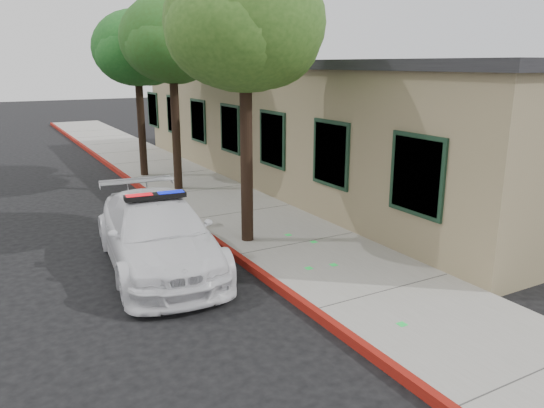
{
  "coord_description": "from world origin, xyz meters",
  "views": [
    {
      "loc": [
        -4.52,
        -6.68,
        4.15
      ],
      "look_at": [
        0.77,
        2.75,
        1.25
      ],
      "focal_mm": 34.67,
      "sensor_mm": 36.0,
      "label": 1
    }
  ],
  "objects_px": {
    "street_tree_near": "(246,30)",
    "street_tree_far": "(138,52)",
    "clapboard_building": "(330,121)",
    "police_car": "(157,233)",
    "street_tree_mid": "(171,43)"
  },
  "relations": [
    {
      "from": "street_tree_near",
      "to": "street_tree_mid",
      "type": "xyz_separation_m",
      "value": [
        0.35,
        5.83,
        -0.09
      ]
    },
    {
      "from": "clapboard_building",
      "to": "police_car",
      "type": "xyz_separation_m",
      "value": [
        -8.22,
        -5.5,
        -1.38
      ]
    },
    {
      "from": "clapboard_building",
      "to": "street_tree_mid",
      "type": "xyz_separation_m",
      "value": [
        -5.63,
        0.61,
        2.62
      ]
    },
    {
      "from": "police_car",
      "to": "street_tree_mid",
      "type": "distance_m",
      "value": 7.74
    },
    {
      "from": "street_tree_mid",
      "to": "police_car",
      "type": "bearing_deg",
      "value": -112.95
    },
    {
      "from": "street_tree_near",
      "to": "street_tree_mid",
      "type": "relative_size",
      "value": 1.03
    },
    {
      "from": "clapboard_building",
      "to": "street_tree_near",
      "type": "xyz_separation_m",
      "value": [
        -5.98,
        -5.22,
        2.72
      ]
    },
    {
      "from": "clapboard_building",
      "to": "police_car",
      "type": "distance_m",
      "value": 9.98
    },
    {
      "from": "street_tree_near",
      "to": "street_tree_far",
      "type": "bearing_deg",
      "value": 89.79
    },
    {
      "from": "street_tree_near",
      "to": "street_tree_far",
      "type": "xyz_separation_m",
      "value": [
        0.03,
        8.48,
        -0.31
      ]
    },
    {
      "from": "street_tree_mid",
      "to": "street_tree_far",
      "type": "height_order",
      "value": "street_tree_mid"
    },
    {
      "from": "clapboard_building",
      "to": "street_tree_far",
      "type": "xyz_separation_m",
      "value": [
        -5.95,
        3.26,
        2.4
      ]
    },
    {
      "from": "street_tree_far",
      "to": "street_tree_near",
      "type": "bearing_deg",
      "value": -90.21
    },
    {
      "from": "clapboard_building",
      "to": "street_tree_far",
      "type": "distance_m",
      "value": 7.2
    },
    {
      "from": "clapboard_building",
      "to": "street_tree_mid",
      "type": "bearing_deg",
      "value": 173.86
    }
  ]
}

